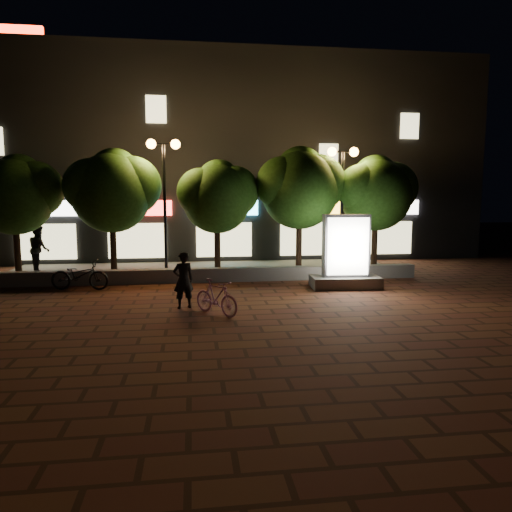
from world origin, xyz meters
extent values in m
plane|color=#4E2A18|center=(0.00, 0.00, 0.00)|extent=(80.00, 80.00, 0.00)
cube|color=#64635D|center=(0.00, 4.00, 0.25)|extent=(16.00, 0.45, 0.50)
cube|color=#64635D|center=(0.00, 6.50, 0.04)|extent=(16.00, 5.00, 0.08)
cube|color=black|center=(0.00, 13.00, 5.00)|extent=(28.00, 8.00, 10.00)
cube|color=red|center=(-9.00, 12.00, 10.70)|extent=(3.00, 0.25, 1.20)
cube|color=black|center=(-9.00, 12.00, 10.05)|extent=(3.00, 0.25, 0.10)
cube|color=white|center=(-7.00, 8.94, 2.60)|extent=(3.20, 0.12, 0.70)
cube|color=beige|center=(-7.00, 8.94, 1.10)|extent=(2.60, 0.10, 1.60)
cube|color=red|center=(-3.00, 8.94, 2.60)|extent=(3.20, 0.12, 0.70)
cube|color=beige|center=(-3.00, 8.94, 1.10)|extent=(2.60, 0.10, 1.60)
cube|color=#4CC7E6|center=(1.00, 8.94, 2.60)|extent=(3.20, 0.12, 0.70)
cube|color=beige|center=(1.00, 8.94, 1.10)|extent=(2.60, 0.10, 1.60)
cube|color=yellow|center=(5.00, 8.94, 2.60)|extent=(3.20, 0.12, 0.70)
cube|color=beige|center=(5.00, 8.94, 1.10)|extent=(2.60, 0.10, 1.60)
cube|color=silver|center=(9.00, 8.94, 2.60)|extent=(3.20, 0.12, 0.70)
cube|color=beige|center=(9.00, 8.94, 1.10)|extent=(2.60, 0.10, 1.60)
cube|color=beige|center=(-2.00, 8.94, 7.00)|extent=(0.90, 0.10, 1.20)
cube|color=beige|center=(6.00, 8.94, 5.00)|extent=(0.90, 0.10, 1.20)
cube|color=beige|center=(10.00, 8.94, 6.50)|extent=(0.90, 0.10, 1.20)
cylinder|color=black|center=(-7.00, 5.40, 1.21)|extent=(0.24, 0.24, 2.25)
sphere|color=#295A1A|center=(-7.00, 5.40, 3.10)|extent=(2.80, 2.80, 2.80)
sphere|color=#295A1A|center=(-6.30, 5.60, 3.40)|extent=(2.10, 2.10, 2.10)
sphere|color=#295A1A|center=(-6.90, 5.75, 3.80)|extent=(1.82, 1.82, 1.82)
cylinder|color=black|center=(-3.50, 5.40, 1.25)|extent=(0.24, 0.24, 2.34)
sphere|color=#295A1A|center=(-3.50, 5.40, 3.25)|extent=(3.00, 3.00, 3.00)
sphere|color=#295A1A|center=(-2.75, 5.60, 3.54)|extent=(2.25, 2.25, 2.25)
sphere|color=#295A1A|center=(-4.17, 5.25, 3.50)|extent=(2.10, 2.10, 2.10)
sphere|color=#295A1A|center=(-3.40, 5.75, 4.00)|extent=(1.95, 1.95, 1.95)
cylinder|color=black|center=(0.50, 5.40, 1.18)|extent=(0.24, 0.24, 2.21)
sphere|color=#295A1A|center=(0.50, 5.40, 3.03)|extent=(2.70, 2.70, 2.70)
sphere|color=#295A1A|center=(1.17, 5.60, 3.33)|extent=(2.03, 2.03, 2.02)
sphere|color=#295A1A|center=(-0.11, 5.25, 3.28)|extent=(1.89, 1.89, 1.89)
sphere|color=#295A1A|center=(0.60, 5.75, 3.70)|extent=(1.76, 1.76, 1.76)
cylinder|color=black|center=(3.80, 5.40, 1.30)|extent=(0.24, 0.24, 2.43)
sphere|color=#295A1A|center=(3.80, 5.40, 3.36)|extent=(3.10, 3.10, 3.10)
sphere|color=#295A1A|center=(4.58, 5.60, 3.66)|extent=(2.33, 2.33, 2.33)
sphere|color=#295A1A|center=(3.10, 5.25, 3.61)|extent=(2.17, 2.17, 2.17)
sphere|color=#295A1A|center=(3.90, 5.75, 4.14)|extent=(2.01, 2.02, 2.02)
cylinder|color=black|center=(7.00, 5.40, 1.23)|extent=(0.24, 0.24, 2.29)
sphere|color=#295A1A|center=(7.00, 5.40, 3.17)|extent=(2.90, 2.90, 2.90)
sphere|color=#295A1A|center=(7.72, 5.60, 3.47)|extent=(2.18, 2.17, 2.17)
sphere|color=#295A1A|center=(6.35, 5.25, 3.42)|extent=(2.03, 2.03, 2.03)
sphere|color=#295A1A|center=(7.10, 5.75, 3.90)|extent=(1.89, 1.88, 1.88)
cylinder|color=black|center=(-1.50, 5.20, 2.58)|extent=(0.12, 0.12, 5.00)
cylinder|color=black|center=(-1.50, 5.20, 5.08)|extent=(0.90, 0.08, 0.08)
sphere|color=#FF9E3F|center=(-1.95, 5.20, 5.08)|extent=(0.36, 0.36, 0.36)
sphere|color=#FF9E3F|center=(-1.05, 5.20, 5.08)|extent=(0.36, 0.36, 0.36)
cylinder|color=black|center=(5.50, 5.20, 2.48)|extent=(0.12, 0.12, 4.80)
cylinder|color=black|center=(5.50, 5.20, 4.88)|extent=(0.90, 0.08, 0.08)
sphere|color=#FF9E3F|center=(5.05, 5.20, 4.88)|extent=(0.36, 0.36, 0.36)
sphere|color=#FF9E3F|center=(5.95, 5.20, 4.88)|extent=(0.36, 0.36, 0.36)
cube|color=#64635D|center=(4.73, 2.25, 0.19)|extent=(2.39, 1.30, 0.39)
cube|color=#4C4C51|center=(4.73, 2.25, 1.45)|extent=(1.58, 0.62, 2.13)
cube|color=white|center=(4.71, 1.97, 1.45)|extent=(1.41, 0.12, 1.94)
cube|color=white|center=(4.74, 2.53, 1.45)|extent=(1.41, 0.12, 1.94)
imported|color=#C77BB2|center=(0.13, -0.97, 0.47)|extent=(1.35, 1.49, 0.94)
imported|color=black|center=(-0.74, -0.10, 0.80)|extent=(0.67, 0.54, 1.60)
imported|color=black|center=(-4.24, 3.00, 0.51)|extent=(2.02, 0.97, 1.02)
imported|color=black|center=(-6.59, 6.59, 1.04)|extent=(1.08, 1.16, 1.92)
camera|label=1|loc=(-0.45, -13.29, 3.11)|focal=33.23mm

